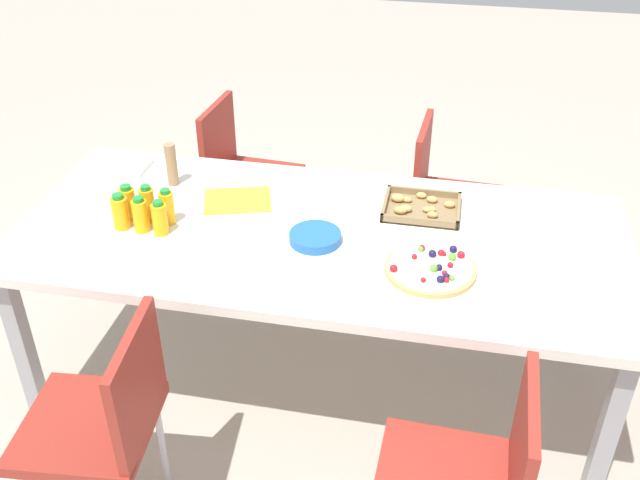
{
  "coord_description": "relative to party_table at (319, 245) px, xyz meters",
  "views": [
    {
      "loc": [
        0.45,
        -2.2,
        2.16
      ],
      "look_at": [
        0.02,
        -0.08,
        0.76
      ],
      "focal_mm": 40.7,
      "sensor_mm": 36.0,
      "label": 1
    }
  ],
  "objects": [
    {
      "name": "chair_far_right",
      "position": [
        0.43,
        0.82,
        -0.18
      ],
      "size": [
        0.42,
        0.42,
        0.83
      ],
      "rotation": [
        0.0,
        0.0,
        -1.63
      ],
      "color": "maroon",
      "rests_on": "ground_plane"
    },
    {
      "name": "juice_bottle_0",
      "position": [
        -0.72,
        -0.11,
        0.12
      ],
      "size": [
        0.06,
        0.06,
        0.14
      ],
      "color": "#F9AC14",
      "rests_on": "party_table"
    },
    {
      "name": "party_table",
      "position": [
        0.0,
        0.0,
        0.0
      ],
      "size": [
        2.25,
        0.99,
        0.74
      ],
      "color": "silver",
      "rests_on": "ground_plane"
    },
    {
      "name": "fruit_pizza",
      "position": [
        0.42,
        -0.17,
        0.07
      ],
      "size": [
        0.31,
        0.31,
        0.05
      ],
      "color": "tan",
      "rests_on": "party_table"
    },
    {
      "name": "juice_bottle_5",
      "position": [
        -0.56,
        -0.05,
        0.12
      ],
      "size": [
        0.05,
        0.05,
        0.14
      ],
      "color": "#FAAD14",
      "rests_on": "party_table"
    },
    {
      "name": "napkin_stack",
      "position": [
        -0.89,
        0.33,
        0.07
      ],
      "size": [
        0.15,
        0.15,
        0.02
      ],
      "primitive_type": "cube",
      "color": "white",
      "rests_on": "party_table"
    },
    {
      "name": "paper_folder",
      "position": [
        -0.36,
        0.16,
        0.06
      ],
      "size": [
        0.31,
        0.27,
        0.01
      ],
      "primitive_type": "cube",
      "rotation": [
        0.0,
        0.0,
        0.3
      ],
      "color": "yellow",
      "rests_on": "party_table"
    },
    {
      "name": "chair_far_left",
      "position": [
        -0.56,
        0.85,
        -0.18
      ],
      "size": [
        0.43,
        0.43,
        0.83
      ],
      "rotation": [
        0.0,
        0.0,
        -1.65
      ],
      "color": "maroon",
      "rests_on": "ground_plane"
    },
    {
      "name": "chair_near_right",
      "position": [
        0.6,
        -0.81,
        -0.18
      ],
      "size": [
        0.41,
        0.41,
        0.83
      ],
      "rotation": [
        0.0,
        0.0,
        1.54
      ],
      "color": "maroon",
      "rests_on": "ground_plane"
    },
    {
      "name": "juice_bottle_2",
      "position": [
        -0.56,
        -0.12,
        0.12
      ],
      "size": [
        0.06,
        0.06,
        0.13
      ],
      "color": "#FBAE14",
      "rests_on": "party_table"
    },
    {
      "name": "ground_plane",
      "position": [
        0.0,
        0.0,
        -0.68
      ],
      "size": [
        12.0,
        12.0,
        0.0
      ],
      "primitive_type": "plane",
      "color": "#B2A899"
    },
    {
      "name": "cardboard_tube",
      "position": [
        -0.66,
        0.24,
        0.15
      ],
      "size": [
        0.04,
        0.04,
        0.18
      ],
      "primitive_type": "cylinder",
      "color": "#9E7A56",
      "rests_on": "party_table"
    },
    {
      "name": "juice_bottle_4",
      "position": [
        -0.64,
        -0.05,
        0.13
      ],
      "size": [
        0.05,
        0.05,
        0.15
      ],
      "color": "#F9AB14",
      "rests_on": "party_table"
    },
    {
      "name": "chair_near_left",
      "position": [
        -0.5,
        -0.8,
        -0.18
      ],
      "size": [
        0.44,
        0.44,
        0.83
      ],
      "rotation": [
        0.0,
        0.0,
        1.66
      ],
      "color": "maroon",
      "rests_on": "ground_plane"
    },
    {
      "name": "snack_tray",
      "position": [
        0.35,
        0.23,
        0.07
      ],
      "size": [
        0.29,
        0.24,
        0.04
      ],
      "color": "olive",
      "rests_on": "party_table"
    },
    {
      "name": "plate_stack",
      "position": [
        -0.0,
        -0.06,
        0.07
      ],
      "size": [
        0.19,
        0.19,
        0.03
      ],
      "color": "blue",
      "rests_on": "party_table"
    },
    {
      "name": "juice_bottle_1",
      "position": [
        -0.64,
        -0.12,
        0.12
      ],
      "size": [
        0.06,
        0.06,
        0.14
      ],
      "color": "#FAAF14",
      "rests_on": "party_table"
    },
    {
      "name": "juice_bottle_3",
      "position": [
        -0.72,
        -0.04,
        0.12
      ],
      "size": [
        0.06,
        0.06,
        0.14
      ],
      "color": "#F9AD14",
      "rests_on": "party_table"
    }
  ]
}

